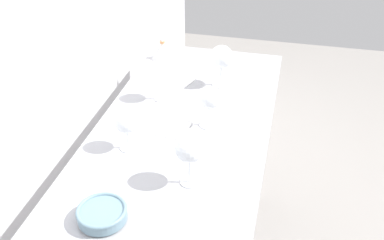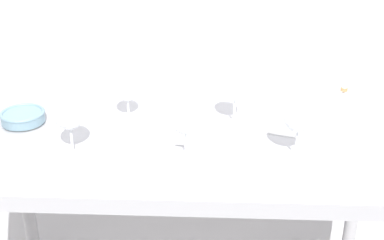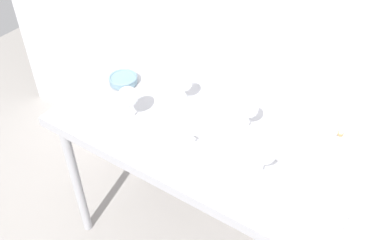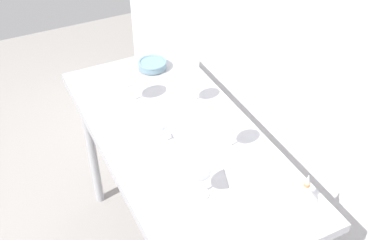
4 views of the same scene
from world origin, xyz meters
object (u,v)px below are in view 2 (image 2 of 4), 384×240
Objects in this scene: wine_glass_near_right at (299,117)px; tasting_sheet_upper at (184,126)px; decanter_funnel at (342,101)px; wine_glass_near_center at (186,122)px; wine_glass_near_left at (69,115)px; wine_glass_far_right at (235,89)px; wine_glass_far_left at (127,90)px; tasting_sheet_lower at (289,120)px; tasting_bowl at (23,117)px.

wine_glass_near_right is 0.68× the size of tasting_sheet_upper.
decanter_funnel is (0.20, 0.32, -0.09)m from wine_glass_near_right.
wine_glass_near_center is 1.21× the size of decanter_funnel.
wine_glass_near_center reaches higher than decanter_funnel.
wine_glass_near_left is 0.68× the size of tasting_sheet_upper.
wine_glass_far_right is at bearing 25.69° from wine_glass_near_left.
wine_glass_near_left is (-0.13, -0.25, 0.03)m from wine_glass_far_left.
tasting_sheet_upper is (-0.17, -0.03, -0.12)m from wine_glass_far_right.
wine_glass_near_right is 0.39m from decanter_funnel.
wine_glass_near_left is 0.77× the size of tasting_sheet_lower.
tasting_sheet_upper is 1.85× the size of tasting_bowl.
decanter_funnel is at bearing 7.22° from tasting_bowl.
wine_glass_near_right is (0.33, 0.01, 0.02)m from wine_glass_near_center.
wine_glass_near_right is at bearing -50.38° from wine_glass_far_right.
wine_glass_far_left is 0.63× the size of tasting_sheet_lower.
wine_glass_far_right reaches higher than decanter_funnel.
tasting_bowl is (-0.56, 0.20, -0.09)m from wine_glass_near_center.
wine_glass_far_right reaches higher than wine_glass_far_left.
tasting_bowl is 1.09m from decanter_funnel.
wine_glass_near_center is at bearing 0.99° from wine_glass_near_left.
wine_glass_near_center is 0.34m from wine_glass_near_left.
wine_glass_far_left is at bearing -160.21° from tasting_sheet_lower.
wine_glass_near_center is 0.23m from tasting_sheet_upper.
wine_glass_near_center is 0.68× the size of tasting_sheet_lower.
wine_glass_near_center is at bearing -177.66° from wine_glass_near_right.
tasting_sheet_lower is at bearing 15.00° from tasting_sheet_upper.
wine_glass_far_right is at bearing 14.51° from tasting_sheet_upper.
tasting_sheet_lower is at bearing 87.31° from wine_glass_near_right.
wine_glass_far_left is 0.89× the size of wine_glass_far_right.
wine_glass_far_right is 1.16× the size of tasting_bowl.
wine_glass_far_right is 0.63× the size of tasting_sheet_upper.
tasting_sheet_lower is at bearing 1.25° from wine_glass_far_left.
wine_glass_near_right reaches higher than wine_glass_far_left.
tasting_sheet_upper is 1.13× the size of tasting_sheet_lower.
wine_glass_near_right is at bearing -12.00° from tasting_bowl.
wine_glass_far_left reaches higher than decanter_funnel.
wine_glass_far_left reaches higher than tasting_sheet_lower.
decanter_funnel is at bearing 32.68° from wine_glass_near_center.
wine_glass_near_left is (-0.66, -0.02, 0.00)m from wine_glass_near_right.
wine_glass_near_right reaches higher than wine_glass_far_right.
wine_glass_near_right is (0.53, -0.23, 0.02)m from wine_glass_far_left.
decanter_funnel is (0.73, 0.09, -0.07)m from wine_glass_far_left.
wine_glass_near_center reaches higher than tasting_bowl.
wine_glass_far_left is 0.82× the size of wine_glass_near_left.
wine_glass_near_right is at bearing -121.72° from decanter_funnel.
wine_glass_near_right is at bearing -22.99° from tasting_sheet_upper.
tasting_sheet_upper is at bearing 0.18° from tasting_bowl.
wine_glass_far_left reaches higher than tasting_bowl.
wine_glass_near_center reaches higher than tasting_sheet_upper.
wine_glass_near_left is at bearing -116.98° from wine_glass_far_left.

